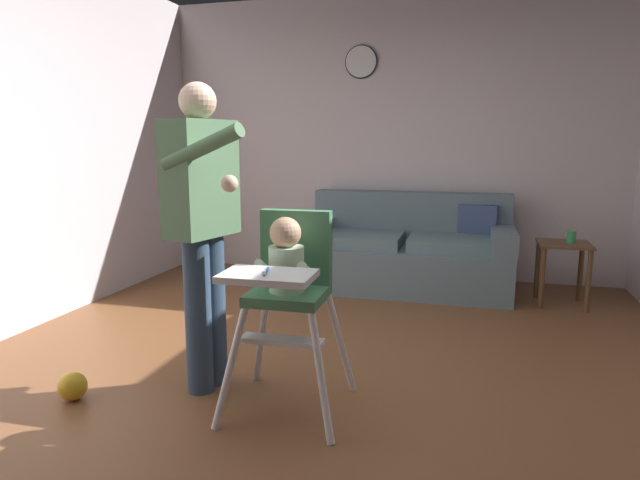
# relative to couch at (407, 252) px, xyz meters

# --- Properties ---
(ground) EXTENTS (6.03, 7.30, 0.10)m
(ground) POSITION_rel_couch_xyz_m (-0.27, -2.36, -0.38)
(ground) COLOR brown
(wall_far) EXTENTS (5.23, 0.06, 2.73)m
(wall_far) POSITION_rel_couch_xyz_m (-0.27, 0.52, 1.03)
(wall_far) COLOR silver
(wall_far) RESTS_ON ground
(couch) EXTENTS (1.85, 0.86, 0.86)m
(couch) POSITION_rel_couch_xyz_m (0.00, 0.00, 0.00)
(couch) COLOR slate
(couch) RESTS_ON ground
(high_chair) EXTENTS (0.62, 0.74, 1.00)m
(high_chair) POSITION_rel_couch_xyz_m (-0.31, -2.50, 0.36)
(high_chair) COLOR white
(high_chair) RESTS_ON ground
(adult_standing) EXTENTS (0.51, 0.57, 1.62)m
(adult_standing) POSITION_rel_couch_xyz_m (-0.81, -2.38, 0.59)
(adult_standing) COLOR #324762
(adult_standing) RESTS_ON ground
(toy_ball) EXTENTS (0.15, 0.15, 0.15)m
(toy_ball) POSITION_rel_couch_xyz_m (-1.42, -2.71, -0.26)
(toy_ball) COLOR gold
(toy_ball) RESTS_ON ground
(side_table) EXTENTS (0.40, 0.40, 0.52)m
(side_table) POSITION_rel_couch_xyz_m (1.29, -0.21, 0.05)
(side_table) COLOR brown
(side_table) RESTS_ON ground
(sippy_cup) EXTENTS (0.07, 0.07, 0.10)m
(sippy_cup) POSITION_rel_couch_xyz_m (1.33, -0.21, 0.24)
(sippy_cup) COLOR green
(sippy_cup) RESTS_ON side_table
(wall_clock) EXTENTS (0.32, 0.04, 0.32)m
(wall_clock) POSITION_rel_couch_xyz_m (-0.55, 0.48, 1.76)
(wall_clock) COLOR white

